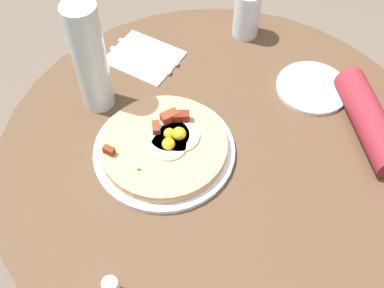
% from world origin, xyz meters
% --- Properties ---
extents(ground_plane, '(6.00, 6.00, 0.00)m').
position_xyz_m(ground_plane, '(0.00, 0.00, 0.00)').
color(ground_plane, '#6B5B4C').
extents(dining_table, '(0.96, 0.96, 0.74)m').
position_xyz_m(dining_table, '(0.00, 0.00, 0.56)').
color(dining_table, brown).
rests_on(dining_table, ground_plane).
extents(pizza_plate, '(0.30, 0.30, 0.01)m').
position_xyz_m(pizza_plate, '(-0.02, 0.12, 0.74)').
color(pizza_plate, white).
rests_on(pizza_plate, dining_table).
extents(breakfast_pizza, '(0.27, 0.27, 0.05)m').
position_xyz_m(breakfast_pizza, '(-0.01, 0.12, 0.76)').
color(breakfast_pizza, tan).
rests_on(breakfast_pizza, pizza_plate).
extents(bread_plate, '(0.17, 0.17, 0.01)m').
position_xyz_m(bread_plate, '(0.18, -0.22, 0.74)').
color(bread_plate, white).
rests_on(bread_plate, dining_table).
extents(napkin, '(0.21, 0.22, 0.00)m').
position_xyz_m(napkin, '(0.28, 0.19, 0.74)').
color(napkin, white).
rests_on(napkin, dining_table).
extents(fork, '(0.10, 0.16, 0.00)m').
position_xyz_m(fork, '(0.29, 0.18, 0.74)').
color(fork, silver).
rests_on(fork, napkin).
extents(knife, '(0.10, 0.16, 0.00)m').
position_xyz_m(knife, '(0.26, 0.20, 0.74)').
color(knife, silver).
rests_on(knife, napkin).
extents(water_glass, '(0.07, 0.07, 0.12)m').
position_xyz_m(water_glass, '(0.38, -0.07, 0.80)').
color(water_glass, silver).
rests_on(water_glass, dining_table).
extents(water_bottle, '(0.07, 0.07, 0.27)m').
position_xyz_m(water_bottle, '(0.12, 0.28, 0.87)').
color(water_bottle, silver).
rests_on(water_bottle, dining_table).
extents(salt_shaker, '(0.03, 0.03, 0.05)m').
position_xyz_m(salt_shaker, '(-0.32, 0.19, 0.76)').
color(salt_shaker, white).
rests_on(salt_shaker, dining_table).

